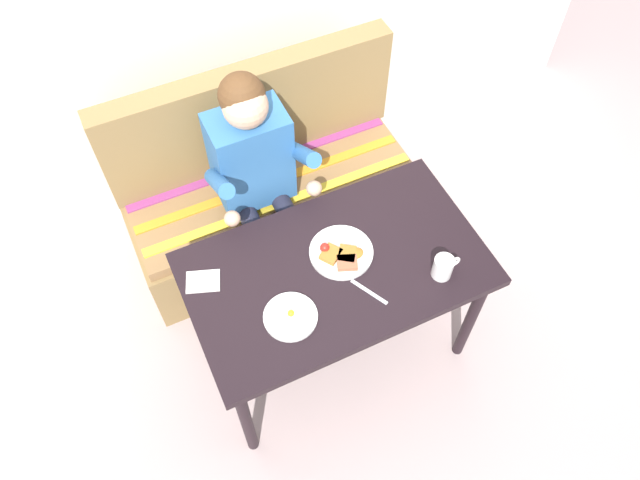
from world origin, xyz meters
TOP-DOWN VIEW (x-y plane):
  - ground_plane at (0.00, 0.00)m, footprint 8.00×8.00m
  - table at (0.00, 0.00)m, footprint 1.20×0.70m
  - couch at (0.00, 0.76)m, footprint 1.44×0.56m
  - person at (-0.10, 0.59)m, footprint 0.45×0.61m
  - plate_breakfast at (0.04, 0.04)m, footprint 0.26×0.26m
  - plate_eggs at (-0.25, -0.13)m, footprint 0.21×0.21m
  - coffee_mug at (0.36, -0.21)m, footprint 0.12×0.08m
  - napkin at (-0.50, 0.16)m, footprint 0.16×0.14m
  - fork at (0.07, -0.16)m, footprint 0.09×0.16m

SIDE VIEW (x-z plane):
  - ground_plane at x=0.00m, z-range 0.00..0.00m
  - couch at x=0.00m, z-range -0.17..0.83m
  - table at x=0.00m, z-range 0.28..1.01m
  - fork at x=0.07m, z-range 0.73..0.73m
  - napkin at x=-0.50m, z-range 0.73..0.74m
  - plate_eggs at x=-0.25m, z-range 0.72..0.76m
  - person at x=-0.10m, z-range 0.13..1.35m
  - plate_breakfast at x=0.04m, z-range 0.72..0.77m
  - coffee_mug at x=0.36m, z-range 0.73..0.83m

